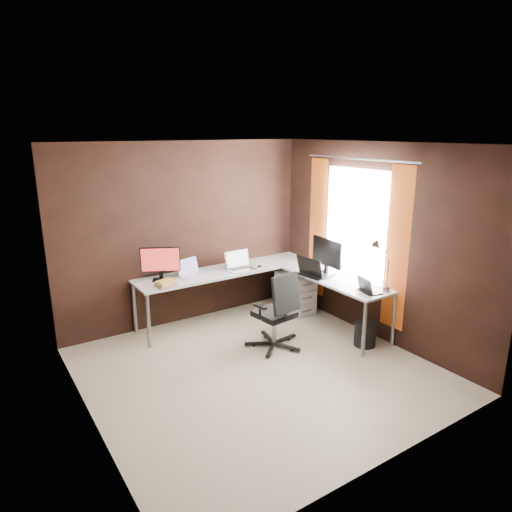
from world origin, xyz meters
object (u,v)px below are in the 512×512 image
(monitor_right, at_px, (327,254))
(laptop_silver, at_px, (240,265))
(laptop_black_big, at_px, (313,272))
(office_chair, at_px, (276,326))
(book_stack, at_px, (166,284))
(wastebasket, at_px, (365,334))
(desk_lamp, at_px, (381,260))
(monitor_left, at_px, (160,262))
(drawer_pedestal, at_px, (295,293))
(laptop_black_small, at_px, (368,289))
(laptop_white, at_px, (191,272))

(monitor_right, distance_m, laptop_silver, 1.24)
(laptop_black_big, relative_size, office_chair, 0.46)
(monitor_right, distance_m, book_stack, 2.18)
(monitor_right, xyz_separation_m, wastebasket, (-0.05, -0.82, -0.85))
(laptop_black_big, xyz_separation_m, office_chair, (-0.78, -0.25, -0.50))
(desk_lamp, bearing_deg, monitor_left, 114.75)
(drawer_pedestal, bearing_deg, desk_lamp, -84.08)
(laptop_silver, distance_m, wastebasket, 1.95)
(drawer_pedestal, distance_m, monitor_left, 2.07)
(laptop_black_small, relative_size, office_chair, 0.33)
(drawer_pedestal, bearing_deg, laptop_black_big, -104.34)
(monitor_right, distance_m, wastebasket, 1.18)
(laptop_black_big, bearing_deg, monitor_left, 54.31)
(laptop_silver, distance_m, office_chair, 1.17)
(laptop_white, relative_size, laptop_silver, 1.00)
(laptop_black_big, bearing_deg, wastebasket, -175.03)
(laptop_black_small, relative_size, wastebasket, 1.03)
(laptop_silver, bearing_deg, laptop_black_big, -50.44)
(laptop_black_big, relative_size, desk_lamp, 0.72)
(monitor_left, xyz_separation_m, laptop_white, (0.41, -0.03, -0.20))
(monitor_right, bearing_deg, office_chair, 106.69)
(laptop_black_small, bearing_deg, monitor_left, 59.07)
(monitor_left, distance_m, laptop_white, 0.45)
(monitor_right, height_order, office_chair, monitor_right)
(desk_lamp, bearing_deg, laptop_black_big, 84.27)
(monitor_right, xyz_separation_m, book_stack, (-2.05, 0.70, -0.24))
(laptop_white, distance_m, laptop_black_small, 2.34)
(laptop_black_big, xyz_separation_m, book_stack, (-1.82, 0.68, -0.02))
(office_chair, bearing_deg, laptop_white, 110.23)
(laptop_white, height_order, book_stack, laptop_white)
(laptop_silver, relative_size, book_stack, 1.44)
(wastebasket, bearing_deg, laptop_white, 131.60)
(laptop_black_small, distance_m, book_stack, 2.50)
(monitor_right, distance_m, laptop_black_big, 0.32)
(monitor_right, relative_size, office_chair, 0.61)
(drawer_pedestal, distance_m, laptop_silver, 0.98)
(laptop_white, xyz_separation_m, desk_lamp, (1.66, -1.82, 0.35))
(desk_lamp, distance_m, wastebasket, 0.98)
(monitor_right, bearing_deg, desk_lamp, -172.89)
(laptop_black_big, xyz_separation_m, laptop_black_small, (0.15, -0.86, -0.02))
(book_stack, bearing_deg, laptop_black_big, -20.58)
(laptop_silver, bearing_deg, laptop_black_small, -63.87)
(laptop_white, bearing_deg, desk_lamp, -62.31)
(monitor_left, xyz_separation_m, desk_lamp, (2.06, -1.85, 0.15))
(drawer_pedestal, height_order, book_stack, book_stack)
(office_chair, bearing_deg, desk_lamp, -37.97)
(desk_lamp, bearing_deg, wastebasket, 121.97)
(office_chair, bearing_deg, laptop_black_big, 11.05)
(monitor_left, distance_m, laptop_black_big, 2.02)
(laptop_white, bearing_deg, laptop_black_big, -48.48)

